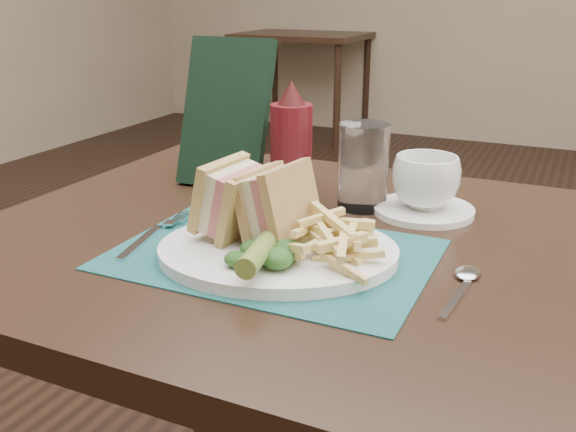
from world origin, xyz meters
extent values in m
plane|color=gray|center=(0.00, 3.50, 0.00)|extent=(6.00, 0.00, 6.00)
cube|color=#184D4C|center=(0.00, -0.59, 0.75)|extent=(0.40, 0.28, 0.00)
cylinder|color=#5C732B|center=(0.02, -0.66, 0.79)|extent=(0.05, 0.12, 0.03)
cylinder|color=white|center=(0.13, -0.35, 0.76)|extent=(0.15, 0.15, 0.01)
imported|color=white|center=(0.13, -0.35, 0.80)|extent=(0.14, 0.14, 0.08)
cylinder|color=white|center=(0.04, -0.36, 0.81)|extent=(0.09, 0.09, 0.13)
cube|color=black|center=(-0.21, -0.34, 0.87)|extent=(0.15, 0.10, 0.24)
camera|label=1|loc=(0.33, -1.26, 1.07)|focal=40.00mm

